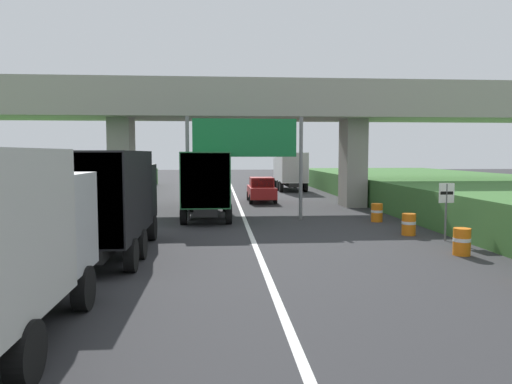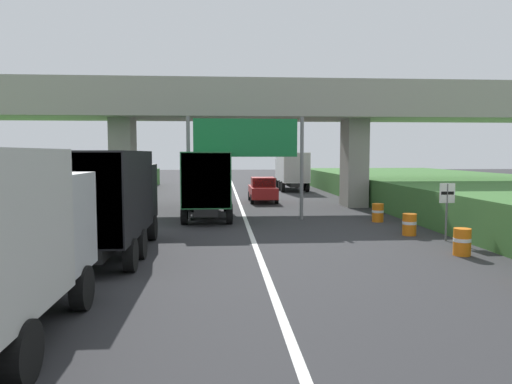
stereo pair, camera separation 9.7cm
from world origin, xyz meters
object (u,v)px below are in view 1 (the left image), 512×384
overhead_highway_sign (245,144)px  car_red (261,190)px  truck_white (290,169)px  construction_barrel_2 (462,241)px  truck_black (109,197)px  construction_barrel_3 (409,224)px  construction_barrel_4 (377,212)px  speed_limit_sign (446,203)px  truck_green (207,181)px

overhead_highway_sign → car_red: size_ratio=1.43×
truck_white → overhead_highway_sign: bearing=-104.8°
truck_white → construction_barrel_2: bearing=-87.0°
truck_white → truck_black: bearing=-109.8°
truck_black → construction_barrel_3: bearing=15.5°
car_red → construction_barrel_4: bearing=-64.5°
construction_barrel_4 → overhead_highway_sign: bearing=170.2°
construction_barrel_2 → construction_barrel_4: size_ratio=1.00×
speed_limit_sign → car_red: 16.45m
construction_barrel_4 → truck_black: bearing=-147.9°
overhead_highway_sign → construction_barrel_3: overhead_highway_sign is taller
truck_green → construction_barrel_4: bearing=-14.0°
speed_limit_sign → truck_white: 26.18m
speed_limit_sign → truck_black: truck_black is taller
truck_black → construction_barrel_2: 11.69m
speed_limit_sign → truck_white: bearing=94.8°
truck_black → car_red: bearing=69.3°
construction_barrel_2 → construction_barrel_3: size_ratio=1.00×
truck_black → truck_white: 29.67m
overhead_highway_sign → truck_white: overhead_highway_sign is taller
construction_barrel_3 → construction_barrel_4: size_ratio=1.00×
overhead_highway_sign → truck_white: bearing=75.2°
speed_limit_sign → truck_green: bearing=141.6°
overhead_highway_sign → speed_limit_sign: overhead_highway_sign is taller
truck_green → car_red: 8.84m
speed_limit_sign → truck_black: (-12.28, -1.82, 0.46)m
construction_barrel_2 → construction_barrel_3: (-0.21, 3.96, 0.00)m
speed_limit_sign → construction_barrel_4: size_ratio=2.48×
construction_barrel_2 → construction_barrel_4: 7.92m
speed_limit_sign → truck_black: 12.42m
construction_barrel_3 → overhead_highway_sign: bearing=141.9°
car_red → construction_barrel_2: (5.04, -18.03, -0.40)m
construction_barrel_2 → construction_barrel_3: same height
truck_green → overhead_highway_sign: bearing=-27.0°
construction_barrel_3 → construction_barrel_4: (-0.02, 3.96, 0.00)m
overhead_highway_sign → construction_barrel_3: (6.48, -5.07, -3.36)m
truck_green → car_red: size_ratio=1.78×
construction_barrel_4 → construction_barrel_3: bearing=-89.7°
truck_black → construction_barrel_2: truck_black is taller
truck_green → construction_barrel_3: size_ratio=8.11×
overhead_highway_sign → construction_barrel_2: size_ratio=6.53×
car_red → truck_black: bearing=-110.7°
overhead_highway_sign → truck_black: (-4.88, -8.23, -1.89)m
speed_limit_sign → construction_barrel_2: (-0.71, -2.63, -1.02)m
truck_black → construction_barrel_3: size_ratio=8.11×
car_red → construction_barrel_3: size_ratio=4.56×
truck_green → construction_barrel_4: 8.75m
truck_white → car_red: (-3.55, -10.68, -1.08)m
overhead_highway_sign → construction_barrel_4: overhead_highway_sign is taller
truck_white → construction_barrel_2: size_ratio=8.11×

